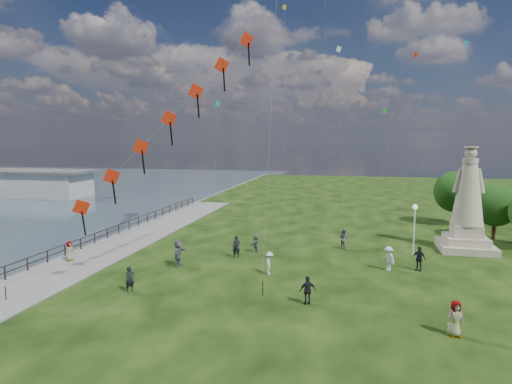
% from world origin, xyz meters
% --- Properties ---
extents(waterfront, '(200.00, 200.00, 1.51)m').
position_xyz_m(waterfront, '(-15.24, 8.99, -0.06)').
color(waterfront, '#354450').
rests_on(waterfront, ground).
extents(pier_pavilion, '(30.00, 8.00, 4.40)m').
position_xyz_m(pier_pavilion, '(-52.00, 42.00, 1.84)').
color(pier_pavilion, '#A0A09B').
rests_on(pier_pavilion, ground).
extents(statue, '(4.30, 4.30, 8.55)m').
position_xyz_m(statue, '(14.85, 16.84, 3.23)').
color(statue, tan).
rests_on(statue, ground).
extents(lamppost, '(0.38, 0.38, 4.14)m').
position_xyz_m(lamppost, '(10.31, 13.71, 2.98)').
color(lamppost, silver).
rests_on(lamppost, ground).
extents(tree_row, '(8.05, 14.21, 5.83)m').
position_xyz_m(tree_row, '(18.12, 23.35, 3.35)').
color(tree_row, '#382314').
rests_on(tree_row, ground).
extents(person_0, '(0.66, 0.68, 1.57)m').
position_xyz_m(person_0, '(-7.41, 1.92, 0.78)').
color(person_0, black).
rests_on(person_0, ground).
extents(person_2, '(0.69, 1.08, 1.55)m').
position_xyz_m(person_2, '(0.14, 7.06, 0.78)').
color(person_2, silver).
rests_on(person_2, ground).
extents(person_3, '(1.06, 0.85, 1.62)m').
position_xyz_m(person_3, '(3.19, 2.21, 0.81)').
color(person_3, black).
rests_on(person_3, ground).
extents(person_4, '(0.94, 0.71, 1.70)m').
position_xyz_m(person_4, '(10.25, -0.19, 0.85)').
color(person_4, '#595960').
rests_on(person_4, ground).
extents(person_5, '(0.78, 1.80, 1.94)m').
position_xyz_m(person_5, '(-6.66, 7.58, 0.97)').
color(person_5, '#595960').
rests_on(person_5, ground).
extents(person_6, '(0.67, 0.47, 1.75)m').
position_xyz_m(person_6, '(-3.09, 10.49, 0.88)').
color(person_6, black).
rests_on(person_6, ground).
extents(person_7, '(0.94, 0.94, 1.69)m').
position_xyz_m(person_7, '(4.97, 15.16, 0.84)').
color(person_7, '#595960').
rests_on(person_7, ground).
extents(person_8, '(1.15, 1.21, 1.71)m').
position_xyz_m(person_8, '(8.11, 9.68, 0.85)').
color(person_8, silver).
rests_on(person_8, ground).
extents(person_9, '(1.11, 1.00, 1.71)m').
position_xyz_m(person_9, '(10.18, 10.11, 0.86)').
color(person_9, black).
rests_on(person_9, ground).
extents(person_10, '(0.55, 0.79, 1.49)m').
position_xyz_m(person_10, '(-15.00, 6.78, 0.74)').
color(person_10, '#595960').
rests_on(person_10, ground).
extents(person_11, '(0.83, 1.47, 1.49)m').
position_xyz_m(person_11, '(-1.98, 12.43, 0.75)').
color(person_11, '#595960').
rests_on(person_11, ground).
extents(red_kite_train, '(12.32, 9.35, 16.22)m').
position_xyz_m(red_kite_train, '(-6.04, 4.63, 10.08)').
color(red_kite_train, black).
rests_on(red_kite_train, ground).
extents(small_kites, '(23.62, 16.18, 31.46)m').
position_xyz_m(small_kites, '(4.72, 23.96, 15.28)').
color(small_kites, teal).
rests_on(small_kites, ground).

